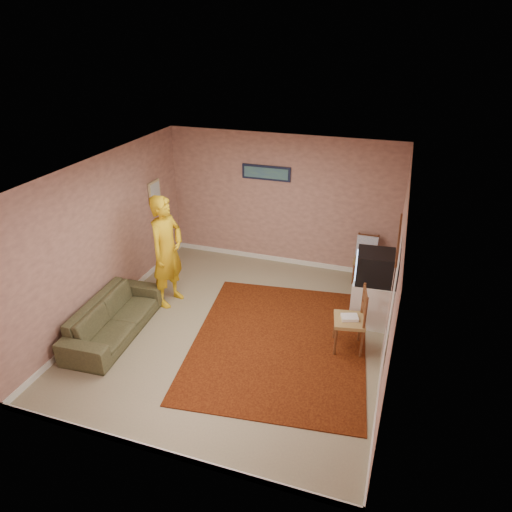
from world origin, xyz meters
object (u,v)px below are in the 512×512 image
(tv_cabinet, at_px, (371,301))
(sofa, at_px, (114,318))
(crt_tv, at_px, (375,267))
(chair_b, at_px, (350,313))
(person, at_px, (167,251))
(chair_a, at_px, (366,255))

(tv_cabinet, height_order, sofa, tv_cabinet)
(crt_tv, distance_m, chair_b, 0.92)
(tv_cabinet, height_order, person, person)
(chair_a, height_order, sofa, chair_a)
(tv_cabinet, xyz_separation_m, person, (-3.35, -0.45, 0.59))
(chair_b, bearing_deg, chair_a, 169.14)
(chair_a, xyz_separation_m, chair_b, (-0.01, -2.11, 0.07))
(sofa, bearing_deg, chair_a, -54.29)
(chair_b, bearing_deg, sofa, -88.54)
(chair_a, height_order, chair_b, chair_b)
(tv_cabinet, distance_m, crt_tv, 0.63)
(sofa, bearing_deg, chair_b, -81.32)
(tv_cabinet, relative_size, chair_b, 1.38)
(tv_cabinet, xyz_separation_m, crt_tv, (-0.01, -0.00, 0.63))
(crt_tv, xyz_separation_m, chair_a, (-0.23, 1.30, -0.45))
(chair_a, bearing_deg, tv_cabinet, -79.56)
(crt_tv, height_order, sofa, crt_tv)
(person, bearing_deg, tv_cabinet, -72.16)
(chair_b, bearing_deg, crt_tv, 153.09)
(crt_tv, xyz_separation_m, person, (-3.34, -0.45, -0.03))
(tv_cabinet, distance_m, chair_a, 1.33)
(crt_tv, height_order, person, person)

